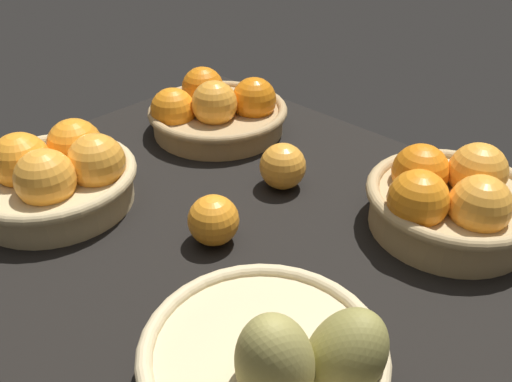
{
  "coord_description": "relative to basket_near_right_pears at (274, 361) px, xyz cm",
  "views": [
    {
      "loc": [
        46.81,
        -44.28,
        49.09
      ],
      "look_at": [
        2.27,
        2.49,
        7.0
      ],
      "focal_mm": 38.77,
      "sensor_mm": 36.0,
      "label": 1
    }
  ],
  "objects": [
    {
      "name": "market_tray",
      "position": [
        -23.79,
        17.62,
        -5.32
      ],
      "size": [
        84.0,
        72.0,
        3.0
      ],
      "primitive_type": "cube",
      "color": "black",
      "rests_on": "ground"
    },
    {
      "name": "basket_near_right_pears",
      "position": [
        0.0,
        0.0,
        0.0
      ],
      "size": [
        25.02,
        24.27,
        14.1
      ],
      "color": "#D3BC8C",
      "rests_on": "market_tray"
    },
    {
      "name": "basket_near_left",
      "position": [
        -44.49,
        2.49,
        0.8
      ],
      "size": [
        24.27,
        24.27,
        11.23
      ],
      "color": "tan",
      "rests_on": "market_tray"
    },
    {
      "name": "basket_far_right",
      "position": [
        -0.32,
        35.6,
        1.02
      ],
      "size": [
        23.45,
        23.45,
        11.85
      ],
      "color": "tan",
      "rests_on": "market_tray"
    },
    {
      "name": "basket_far_left",
      "position": [
        -45.32,
        34.49,
        0.06
      ],
      "size": [
        25.13,
        25.13,
        10.73
      ],
      "color": "tan",
      "rests_on": "market_tray"
    },
    {
      "name": "loose_orange_front_gap",
      "position": [
        -21.33,
        11.83,
        -0.4
      ],
      "size": [
        6.83,
        6.83,
        6.83
      ],
      "primitive_type": "sphere",
      "color": "orange",
      "rests_on": "market_tray"
    },
    {
      "name": "loose_orange_back_gap",
      "position": [
        -23.38,
        28.38,
        -0.26
      ],
      "size": [
        7.11,
        7.11,
        7.11
      ],
      "primitive_type": "sphere",
      "color": "#F49E33",
      "rests_on": "market_tray"
    }
  ]
}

